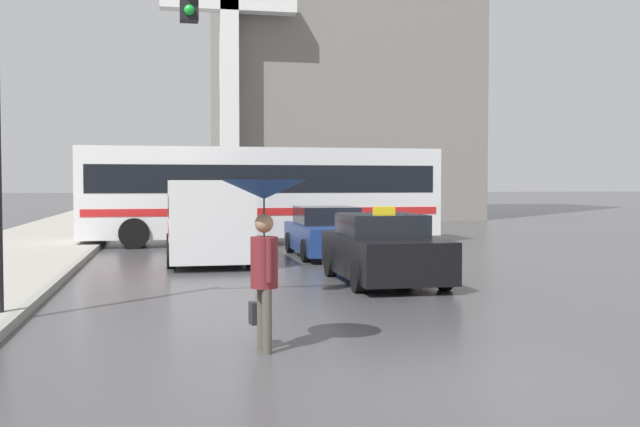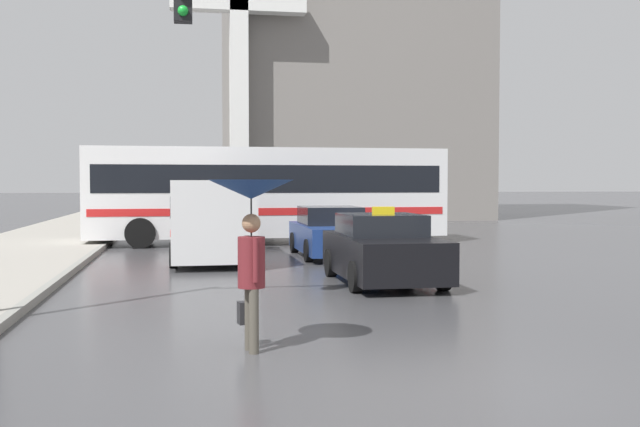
{
  "view_description": "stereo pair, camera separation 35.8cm",
  "coord_description": "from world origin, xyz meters",
  "px_view_note": "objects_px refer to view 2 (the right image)",
  "views": [
    {
      "loc": [
        -2.67,
        -7.09,
        2.07
      ],
      "look_at": [
        0.49,
        8.72,
        1.4
      ],
      "focal_mm": 42.0,
      "sensor_mm": 36.0,
      "label": 1
    },
    {
      "loc": [
        -2.32,
        -7.15,
        2.07
      ],
      "look_at": [
        0.49,
        8.72,
        1.4
      ],
      "focal_mm": 42.0,
      "sensor_mm": 36.0,
      "label": 2
    }
  ],
  "objects_px": {
    "ambulance_van": "(210,216)",
    "pedestrian_with_umbrella": "(251,215)",
    "sedan_red": "(331,233)",
    "monument_cross": "(239,50)",
    "city_bus": "(268,191)",
    "taxi": "(383,251)",
    "traffic_light": "(73,62)"
  },
  "relations": [
    {
      "from": "ambulance_van",
      "to": "pedestrian_with_umbrella",
      "type": "relative_size",
      "value": 2.6
    },
    {
      "from": "sedan_red",
      "to": "ambulance_van",
      "type": "relative_size",
      "value": 0.79
    },
    {
      "from": "ambulance_van",
      "to": "monument_cross",
      "type": "relative_size",
      "value": 0.36
    },
    {
      "from": "city_bus",
      "to": "pedestrian_with_umbrella",
      "type": "height_order",
      "value": "city_bus"
    },
    {
      "from": "taxi",
      "to": "sedan_red",
      "type": "bearing_deg",
      "value": -89.95
    },
    {
      "from": "taxi",
      "to": "pedestrian_with_umbrella",
      "type": "xyz_separation_m",
      "value": [
        -3.2,
        -5.83,
        1.01
      ]
    },
    {
      "from": "city_bus",
      "to": "pedestrian_with_umbrella",
      "type": "relative_size",
      "value": 5.71
    },
    {
      "from": "pedestrian_with_umbrella",
      "to": "traffic_light",
      "type": "relative_size",
      "value": 0.37
    },
    {
      "from": "city_bus",
      "to": "monument_cross",
      "type": "distance_m",
      "value": 13.92
    },
    {
      "from": "monument_cross",
      "to": "pedestrian_with_umbrella",
      "type": "bearing_deg",
      "value": -93.59
    },
    {
      "from": "ambulance_van",
      "to": "city_bus",
      "type": "bearing_deg",
      "value": -111.87
    },
    {
      "from": "taxi",
      "to": "city_bus",
      "type": "distance_m",
      "value": 10.57
    },
    {
      "from": "city_bus",
      "to": "monument_cross",
      "type": "height_order",
      "value": "monument_cross"
    },
    {
      "from": "taxi",
      "to": "city_bus",
      "type": "height_order",
      "value": "city_bus"
    },
    {
      "from": "sedan_red",
      "to": "traffic_light",
      "type": "distance_m",
      "value": 10.89
    },
    {
      "from": "traffic_light",
      "to": "monument_cross",
      "type": "bearing_deg",
      "value": 80.65
    },
    {
      "from": "ambulance_van",
      "to": "city_bus",
      "type": "xyz_separation_m",
      "value": [
        2.09,
        5.34,
        0.6
      ]
    },
    {
      "from": "sedan_red",
      "to": "city_bus",
      "type": "bearing_deg",
      "value": -75.27
    },
    {
      "from": "sedan_red",
      "to": "city_bus",
      "type": "height_order",
      "value": "city_bus"
    },
    {
      "from": "taxi",
      "to": "sedan_red",
      "type": "distance_m",
      "value": 5.61
    },
    {
      "from": "city_bus",
      "to": "ambulance_van",
      "type": "bearing_deg",
      "value": 157.49
    },
    {
      "from": "ambulance_van",
      "to": "pedestrian_with_umbrella",
      "type": "bearing_deg",
      "value": 90.42
    },
    {
      "from": "pedestrian_with_umbrella",
      "to": "sedan_red",
      "type": "bearing_deg",
      "value": -24.7
    },
    {
      "from": "taxi",
      "to": "pedestrian_with_umbrella",
      "type": "height_order",
      "value": "pedestrian_with_umbrella"
    },
    {
      "from": "city_bus",
      "to": "pedestrian_with_umbrella",
      "type": "xyz_separation_m",
      "value": [
        -1.92,
        -16.27,
        -0.11
      ]
    },
    {
      "from": "ambulance_van",
      "to": "monument_cross",
      "type": "xyz_separation_m",
      "value": [
        1.95,
        17.46,
        7.45
      ]
    },
    {
      "from": "monument_cross",
      "to": "city_bus",
      "type": "bearing_deg",
      "value": -89.34
    },
    {
      "from": "taxi",
      "to": "sedan_red",
      "type": "height_order",
      "value": "taxi"
    },
    {
      "from": "sedan_red",
      "to": "pedestrian_with_umbrella",
      "type": "height_order",
      "value": "pedestrian_with_umbrella"
    },
    {
      "from": "sedan_red",
      "to": "traffic_light",
      "type": "relative_size",
      "value": 0.76
    },
    {
      "from": "taxi",
      "to": "traffic_light",
      "type": "bearing_deg",
      "value": 28.98
    },
    {
      "from": "taxi",
      "to": "pedestrian_with_umbrella",
      "type": "bearing_deg",
      "value": 61.28
    }
  ]
}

